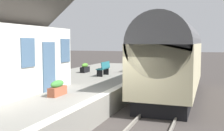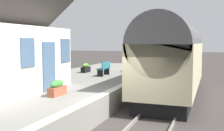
% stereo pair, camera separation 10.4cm
% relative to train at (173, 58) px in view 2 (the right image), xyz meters
% --- Properties ---
extents(ground_plane, '(160.00, 160.00, 0.00)m').
position_rel_train_xyz_m(ground_plane, '(-5.62, 0.90, -2.22)').
color(ground_plane, '#383330').
extents(platform, '(32.00, 6.51, 0.99)m').
position_rel_train_xyz_m(platform, '(-5.62, 5.15, -1.73)').
color(platform, gray).
rests_on(platform, ground).
extents(platform_edge_coping, '(32.00, 0.36, 0.02)m').
position_rel_train_xyz_m(platform_edge_coping, '(-5.62, 2.08, -1.22)').
color(platform_edge_coping, beige).
rests_on(platform_edge_coping, platform).
extents(rail_near, '(52.00, 0.08, 0.14)m').
position_rel_train_xyz_m(rail_near, '(-5.62, -0.72, -2.15)').
color(rail_near, gray).
rests_on(rail_near, ground).
extents(rail_far, '(52.00, 0.08, 0.14)m').
position_rel_train_xyz_m(rail_far, '(-5.62, 0.72, -2.15)').
color(rail_far, gray).
rests_on(rail_far, ground).
extents(train, '(9.88, 2.73, 4.32)m').
position_rel_train_xyz_m(train, '(0.00, 0.00, 0.00)').
color(train, black).
rests_on(train, ground).
extents(bench_mid_platform, '(1.41, 0.46, 0.88)m').
position_rel_train_xyz_m(bench_mid_platform, '(0.55, 4.29, -0.76)').
color(bench_mid_platform, '#26727F').
rests_on(bench_mid_platform, platform).
extents(planter_under_sign, '(0.94, 0.32, 0.64)m').
position_rel_train_xyz_m(planter_under_sign, '(1.84, 6.21, -0.92)').
color(planter_under_sign, black).
rests_on(planter_under_sign, platform).
extents(planter_by_door, '(0.96, 0.32, 0.61)m').
position_rel_train_xyz_m(planter_by_door, '(-5.94, 3.68, -0.94)').
color(planter_by_door, '#9E5138').
rests_on(planter_by_door, platform).
extents(lamp_post_platform, '(0.32, 0.50, 3.63)m').
position_rel_train_xyz_m(lamp_post_platform, '(2.61, 2.41, 1.31)').
color(lamp_post_platform, black).
rests_on(lamp_post_platform, platform).
extents(station_sign_board, '(0.96, 0.06, 1.57)m').
position_rel_train_xyz_m(station_sign_board, '(3.48, 2.82, -0.04)').
color(station_sign_board, black).
rests_on(station_sign_board, platform).
extents(tree_mid_background, '(3.12, 2.86, 5.95)m').
position_rel_train_xyz_m(tree_mid_background, '(2.07, 12.74, 2.18)').
color(tree_mid_background, '#4C3828').
rests_on(tree_mid_background, ground).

